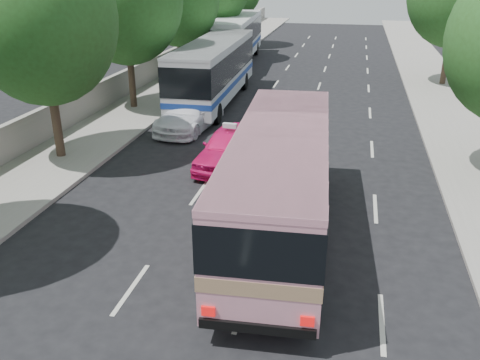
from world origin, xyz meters
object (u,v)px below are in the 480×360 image
(tour_coach_rear, at_px, (237,35))
(tour_coach_front, at_px, (214,67))
(pink_bus, at_px, (280,174))
(white_pickup, at_px, (190,114))
(pink_taxi, at_px, (230,147))

(tour_coach_rear, bearing_deg, tour_coach_front, -86.65)
(pink_bus, xyz_separation_m, tour_coach_rear, (-7.60, 27.90, 0.18))
(white_pickup, height_order, tour_coach_front, tour_coach_front)
(pink_taxi, distance_m, tour_coach_front, 10.11)
(pink_taxi, height_order, tour_coach_rear, tour_coach_rear)
(tour_coach_front, height_order, tour_coach_rear, tour_coach_rear)
(white_pickup, distance_m, tour_coach_rear, 18.35)
(pink_taxi, xyz_separation_m, white_pickup, (-3.06, 4.43, -0.04))
(white_pickup, distance_m, tour_coach_front, 5.24)
(pink_bus, height_order, white_pickup, pink_bus)
(tour_coach_front, bearing_deg, tour_coach_rear, 95.51)
(pink_bus, xyz_separation_m, pink_taxi, (-2.74, 5.27, -1.22))
(pink_bus, relative_size, tour_coach_rear, 0.83)
(white_pickup, relative_size, tour_coach_front, 0.44)
(pink_taxi, distance_m, tour_coach_rear, 23.19)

